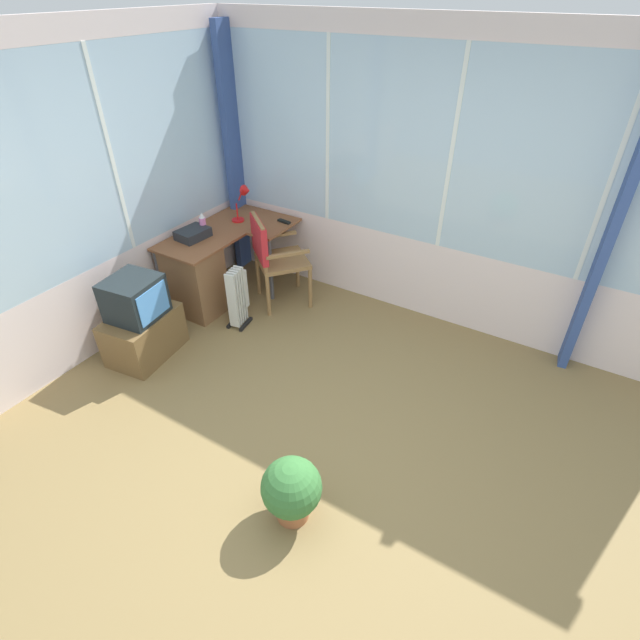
{
  "coord_description": "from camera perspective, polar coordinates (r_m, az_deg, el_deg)",
  "views": [
    {
      "loc": [
        -1.78,
        -1.15,
        2.81
      ],
      "look_at": [
        0.73,
        0.37,
        0.71
      ],
      "focal_mm": 27.0,
      "sensor_mm": 36.0,
      "label": 1
    }
  ],
  "objects": [
    {
      "name": "tv_on_stand",
      "position": [
        4.49,
        -20.45,
        -0.26
      ],
      "size": [
        0.69,
        0.52,
        0.78
      ],
      "color": "brown",
      "rests_on": "ground"
    },
    {
      "name": "wooden_armchair",
      "position": [
        4.83,
        -5.99,
        8.16
      ],
      "size": [
        0.68,
        0.68,
        0.95
      ],
      "color": "olive",
      "rests_on": "ground"
    },
    {
      "name": "spray_bottle",
      "position": [
        4.99,
        -13.73,
        11.1
      ],
      "size": [
        0.06,
        0.06,
        0.22
      ],
      "color": "pink",
      "rests_on": "desk"
    },
    {
      "name": "ground",
      "position": [
        3.54,
        -1.12,
        -17.7
      ],
      "size": [
        5.45,
        5.74,
        0.06
      ],
      "primitive_type": "cube",
      "color": "olive"
    },
    {
      "name": "curtain_east_far",
      "position": [
        4.25,
        31.21,
        8.93
      ],
      "size": [
        0.23,
        0.1,
        2.52
      ],
      "primitive_type": "cube",
      "rotation": [
        0.0,
        0.0,
        0.13
      ],
      "color": "#37518F",
      "rests_on": "ground"
    },
    {
      "name": "east_window_panel",
      "position": [
        4.46,
        14.81,
        14.69
      ],
      "size": [
        0.07,
        4.74,
        2.62
      ],
      "color": "silver",
      "rests_on": "ground"
    },
    {
      "name": "paper_tray",
      "position": [
        4.93,
        -14.84,
        9.86
      ],
      "size": [
        0.32,
        0.26,
        0.09
      ],
      "primitive_type": "cube",
      "rotation": [
        0.0,
        0.0,
        -0.09
      ],
      "color": "#24282D",
      "rests_on": "desk"
    },
    {
      "name": "tv_remote",
      "position": [
        5.13,
        -4.28,
        11.57
      ],
      "size": [
        0.06,
        0.15,
        0.02
      ],
      "primitive_type": "cube",
      "rotation": [
        0.0,
        0.0,
        -0.13
      ],
      "color": "black",
      "rests_on": "desk"
    },
    {
      "name": "space_heater",
      "position": [
        4.69,
        -9.68,
        2.79
      ],
      "size": [
        0.28,
        0.21,
        0.61
      ],
      "color": "silver",
      "rests_on": "ground"
    },
    {
      "name": "desk_lamp",
      "position": [
        5.16,
        -8.95,
        14.15
      ],
      "size": [
        0.23,
        0.2,
        0.37
      ],
      "color": "red",
      "rests_on": "desk"
    },
    {
      "name": "potted_plant",
      "position": [
        3.11,
        -3.39,
        -19.41
      ],
      "size": [
        0.38,
        0.38,
        0.47
      ],
      "color": "#A6603A",
      "rests_on": "ground"
    },
    {
      "name": "north_window_panel",
      "position": [
        4.25,
        -30.41,
        9.89
      ],
      "size": [
        4.45,
        0.07,
        2.62
      ],
      "color": "silver",
      "rests_on": "ground"
    },
    {
      "name": "desk",
      "position": [
        4.97,
        -14.2,
        5.32
      ],
      "size": [
        1.35,
        0.87,
        0.72
      ],
      "color": "brown",
      "rests_on": "ground"
    },
    {
      "name": "curtain_corner",
      "position": [
        5.42,
        -10.17,
        18.39
      ],
      "size": [
        0.22,
        0.08,
        2.52
      ],
      "primitive_type": "cube",
      "rotation": [
        0.0,
        0.0,
        0.06
      ],
      "color": "#37518F",
      "rests_on": "ground"
    }
  ]
}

